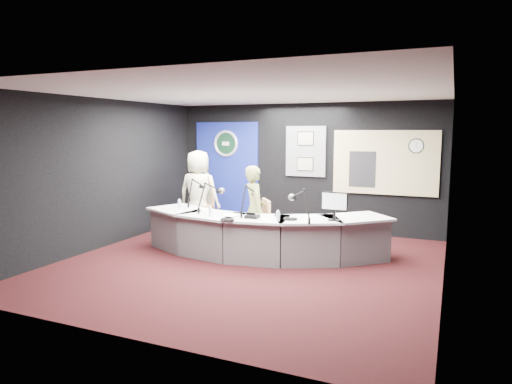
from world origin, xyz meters
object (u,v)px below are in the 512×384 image
at_px(broadcast_desk, 258,235).
at_px(armchair_right, 254,224).
at_px(person_man, 199,193).
at_px(person_woman, 254,209).
at_px(armchair_left, 199,214).

height_order(broadcast_desk, armchair_right, armchair_right).
height_order(broadcast_desk, person_man, person_man).
relative_size(person_man, person_woman, 1.14).
distance_m(broadcast_desk, armchair_right, 0.30).
relative_size(armchair_left, person_man, 0.50).
xyz_separation_m(broadcast_desk, person_woman, (-0.16, 0.20, 0.41)).
bearing_deg(person_woman, broadcast_desk, -179.15).
height_order(broadcast_desk, armchair_left, armchair_left).
relative_size(broadcast_desk, person_woman, 2.85).
xyz_separation_m(armchair_left, person_man, (-0.00, 0.00, 0.45)).
distance_m(broadcast_desk, person_woman, 0.49).
bearing_deg(person_woman, armchair_right, -23.44).
bearing_deg(armchair_left, person_man, -176.24).
bearing_deg(person_man, broadcast_desk, 143.65).
height_order(armchair_left, person_woman, person_woman).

